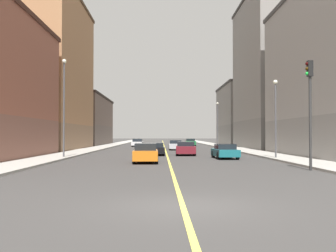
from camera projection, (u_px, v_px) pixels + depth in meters
ground_plane at (183, 206)px, 11.13m from camera, size 400.00×400.00×0.00m
sidewalk_left at (229, 147)px, 60.29m from camera, size 3.15×168.00×0.15m
sidewalk_right at (100, 147)px, 59.92m from camera, size 3.15×168.00×0.15m
lane_center_stripe at (165, 148)px, 60.11m from camera, size 0.16×154.00×0.01m
building_left_mid at (281, 73)px, 56.69m from camera, size 10.83×18.51×21.66m
building_left_far at (250, 115)px, 76.51m from camera, size 10.83×17.86×11.57m
building_right_midblock at (41, 74)px, 53.03m from camera, size 10.83×20.63×20.30m
building_right_distant at (78, 121)px, 76.75m from camera, size 10.83×24.52×9.40m
traffic_light_left_near at (310, 99)px, 22.34m from camera, size 0.40×0.32×6.21m
street_lamp_left_near at (276, 110)px, 32.49m from camera, size 0.36×0.36×6.38m
street_lamp_right_near at (64, 99)px, 33.57m from camera, size 0.36×0.36×8.29m
street_lamp_left_far at (218, 120)px, 65.62m from camera, size 0.36×0.36×7.24m
car_white at (138, 143)px, 67.58m from camera, size 1.95×4.00×1.33m
car_teal at (225, 151)px, 33.31m from camera, size 1.88×4.29×1.24m
car_black at (155, 149)px, 38.97m from camera, size 1.90×4.49×1.21m
car_silver at (176, 145)px, 52.32m from camera, size 1.81×4.26×1.29m
car_green at (190, 142)px, 70.29m from camera, size 1.81×4.37×1.32m
car_maroon at (186, 149)px, 38.77m from camera, size 2.05×4.07×1.32m
car_orange at (146, 153)px, 28.48m from camera, size 1.85×4.09×1.39m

